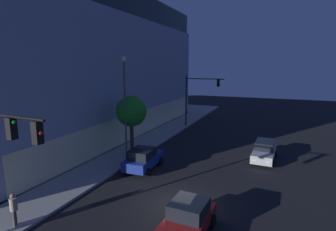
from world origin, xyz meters
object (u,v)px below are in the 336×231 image
at_px(modern_building, 54,67).
at_px(car_silver, 264,151).
at_px(street_lamp_sidewalk, 125,96).
at_px(pedestrian_waiting, 14,207).
at_px(traffic_light_near_corner, 2,149).
at_px(car_blue, 143,159).
at_px(traffic_light_far_corner, 197,92).
at_px(sidewalk_tree, 131,112).
at_px(car_red, 187,219).

relative_size(modern_building, car_silver, 7.86).
distance_m(street_lamp_sidewalk, pedestrian_waiting, 12.21).
height_order(traffic_light_near_corner, car_blue, traffic_light_near_corner).
bearing_deg(modern_building, street_lamp_sidewalk, -114.98).
xyz_separation_m(modern_building, car_blue, (-8.41, -17.15, -7.28)).
bearing_deg(traffic_light_near_corner, street_lamp_sidewalk, 7.55).
bearing_deg(traffic_light_far_corner, car_silver, -137.71).
height_order(sidewalk_tree, car_blue, sidewalk_tree).
height_order(pedestrian_waiting, car_silver, pedestrian_waiting).
relative_size(sidewalk_tree, car_silver, 1.15).
distance_m(traffic_light_near_corner, car_silver, 19.93).
relative_size(traffic_light_near_corner, car_silver, 1.35).
bearing_deg(pedestrian_waiting, traffic_light_far_corner, -4.00).
relative_size(modern_building, car_red, 8.89).
bearing_deg(sidewalk_tree, street_lamp_sidewalk, -174.44).
xyz_separation_m(traffic_light_far_corner, sidewalk_tree, (-13.39, 2.28, -0.65)).
distance_m(traffic_light_far_corner, sidewalk_tree, 13.60).
bearing_deg(street_lamp_sidewalk, traffic_light_far_corner, -8.42).
relative_size(modern_building, street_lamp_sidewalk, 4.18).
distance_m(traffic_light_far_corner, pedestrian_waiting, 26.27).
distance_m(street_lamp_sidewalk, car_red, 12.99).
height_order(car_blue, car_silver, car_blue).
relative_size(traffic_light_near_corner, traffic_light_far_corner, 0.93).
xyz_separation_m(traffic_light_near_corner, street_lamp_sidewalk, (12.52, 1.66, 0.90)).
distance_m(car_red, car_silver, 13.18).
bearing_deg(car_blue, sidewalk_tree, 43.38).
distance_m(modern_building, sidewalk_tree, 16.05).
distance_m(traffic_light_near_corner, street_lamp_sidewalk, 12.66).
height_order(modern_building, traffic_light_near_corner, modern_building).
bearing_deg(traffic_light_near_corner, pedestrian_waiting, 48.85).
bearing_deg(sidewalk_tree, traffic_light_far_corner, -9.67).
bearing_deg(car_blue, traffic_light_far_corner, 1.34).
bearing_deg(car_silver, traffic_light_near_corner, 150.01).
xyz_separation_m(car_blue, car_silver, (6.01, -8.89, -0.02)).
height_order(traffic_light_far_corner, street_lamp_sidewalk, street_lamp_sidewalk).
distance_m(modern_building, traffic_light_far_corner, 18.81).
xyz_separation_m(pedestrian_waiting, car_silver, (15.78, -11.08, -0.35)).
xyz_separation_m(traffic_light_far_corner, car_blue, (-16.20, -0.38, -3.88)).
bearing_deg(car_blue, car_silver, -55.91).
distance_m(modern_building, pedestrian_waiting, 24.54).
relative_size(car_red, car_blue, 0.99).
distance_m(modern_building, car_silver, 27.15).
relative_size(street_lamp_sidewalk, car_red, 2.13).
height_order(modern_building, car_blue, modern_building).
bearing_deg(street_lamp_sidewalk, car_silver, -68.90).
relative_size(traffic_light_far_corner, sidewalk_tree, 1.26).
relative_size(modern_building, traffic_light_far_corner, 5.42).
distance_m(traffic_light_near_corner, car_red, 8.94).
distance_m(traffic_light_near_corner, traffic_light_far_corner, 27.12).
bearing_deg(car_silver, street_lamp_sidewalk, 111.10).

